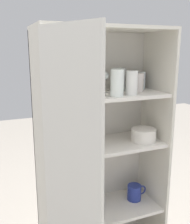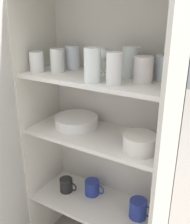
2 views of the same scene
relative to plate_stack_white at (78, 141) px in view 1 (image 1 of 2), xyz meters
The scene contains 22 objects.
cupboard_back_panel 0.22m from the plate_stack_white, 43.34° to the left, with size 0.75×0.02×1.44m, color silver.
cupboard_side_left 0.24m from the plate_stack_white, behind, with size 0.02×0.35×1.44m, color silver.
cupboard_side_right 0.52m from the plate_stack_white, ahead, with size 0.02×0.35×1.44m, color silver.
cupboard_top_panel 0.64m from the plate_stack_white, 11.14° to the right, with size 0.75×0.35×0.02m, color silver.
shelf_board_lower 0.49m from the plate_stack_white, 11.14° to the right, with size 0.71×0.31×0.02m, color silver.
shelf_board_middle 0.15m from the plate_stack_white, 11.14° to the right, with size 0.71×0.31×0.02m, color silver.
shelf_board_upper 0.30m from the plate_stack_white, 11.14° to the right, with size 0.71×0.31×0.02m, color silver.
cupboard_door 0.42m from the plate_stack_white, 112.78° to the right, with size 0.16×0.35×1.44m.
tumbler_glass_0 0.41m from the plate_stack_white, 35.75° to the right, with size 0.07×0.07×0.14m.
tumbler_glass_1 0.37m from the plate_stack_white, 147.46° to the right, with size 0.07×0.07×0.10m.
tumbler_glass_2 0.34m from the plate_stack_white, 134.68° to the left, with size 0.07×0.07×0.12m.
tumbler_glass_3 0.49m from the plate_stack_white, ahead, with size 0.08×0.08×0.11m.
tumbler_glass_4 0.55m from the plate_stack_white, ahead, with size 0.08×0.08×0.11m.
tumbler_glass_5 0.34m from the plate_stack_white, 147.02° to the right, with size 0.07×0.07×0.11m.
tumbler_glass_6 0.44m from the plate_stack_white, ahead, with size 0.08×0.08×0.14m.
tumbler_glass_7 0.45m from the plate_stack_white, 22.90° to the right, with size 0.07×0.07×0.13m.
wine_glass_0 0.40m from the plate_stack_white, ahead, with size 0.07×0.07×0.13m.
plate_stack_white is the anchor object (origin of this frame).
mixing_bowl_large 0.40m from the plate_stack_white, 11.38° to the right, with size 0.15×0.15×0.08m.
coffee_mug_primary 0.42m from the plate_stack_white, 152.59° to the right, with size 0.11×0.08×0.08m.
coffee_mug_extra_1 0.43m from the plate_stack_white, 15.39° to the left, with size 0.12×0.09×0.09m.
coffee_mug_extra_2 0.56m from the plate_stack_white, ahead, with size 0.13×0.09×0.10m.
Camera 1 is at (-0.60, -1.18, 1.33)m, focal length 42.00 mm.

